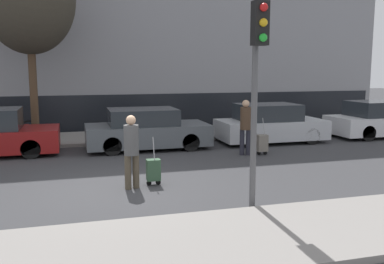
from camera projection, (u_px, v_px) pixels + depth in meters
The scene contains 12 objects.
ground_plane at pixel (120, 187), 10.03m from camera, with size 80.00×80.00×0.00m, color #38383A.
sidewalk_near at pixel (147, 249), 6.45m from camera, with size 28.00×2.50×0.12m.
sidewalk_far at pixel (100, 138), 16.68m from camera, with size 28.00×3.00×0.12m.
parked_car_1 at pixel (146, 130), 14.69m from camera, with size 4.16×1.92×1.39m.
parked_car_2 at pixel (270, 124), 15.97m from camera, with size 3.96×1.86×1.44m.
parked_car_3 at pixel (382, 120), 17.35m from camera, with size 4.44×1.90×1.44m.
pedestrian_left at pixel (131, 147), 9.75m from camera, with size 0.34×0.34×1.71m.
trolley_left at pixel (153, 170), 10.13m from camera, with size 0.34×0.29×1.16m.
pedestrian_right at pixel (245, 124), 13.55m from camera, with size 0.34×0.34×1.77m.
trolley_right at pixel (262, 143), 13.65m from camera, with size 0.34×0.29×1.19m.
traffic_light at pixel (257, 65), 8.00m from camera, with size 0.28×0.47×3.97m.
parked_bicycle at pixel (14, 130), 15.75m from camera, with size 1.77×0.06×0.96m.
Camera 1 is at (-1.00, -9.82, 2.77)m, focal length 40.00 mm.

